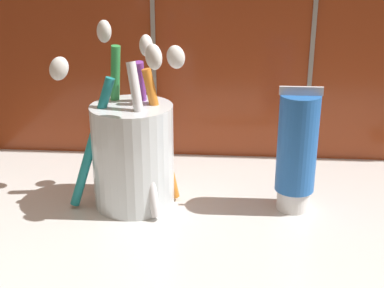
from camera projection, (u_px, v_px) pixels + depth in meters
sink_counter at (303, 231)px, 50.74cm from camera, size 72.48×33.23×2.00cm
toothbrush_cup at (133, 151)px, 52.21cm from camera, size 12.71×9.92×17.91cm
toothpaste_tube at (297, 151)px, 50.88cm from camera, size 3.99×3.80×12.41cm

